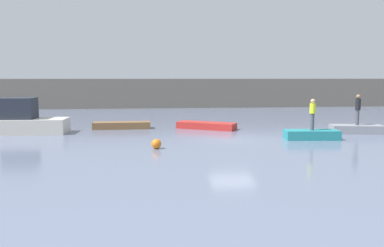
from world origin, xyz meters
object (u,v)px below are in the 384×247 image
(rowboat_teal, at_px, (312,135))
(rowboat_grey, at_px, (357,129))
(mooring_buoy, at_px, (156,144))
(motorboat, at_px, (23,121))
(rowboat_red, at_px, (206,126))
(person_hiviz_shirt, at_px, (312,113))
(rowboat_brown, at_px, (122,125))
(person_dark_shirt, at_px, (358,108))

(rowboat_teal, distance_m, rowboat_grey, 4.19)
(mooring_buoy, bearing_deg, motorboat, 143.75)
(motorboat, distance_m, rowboat_red, 11.58)
(person_hiviz_shirt, xyz_separation_m, mooring_buoy, (-8.66, -1.91, -1.26))
(rowboat_grey, height_order, person_hiviz_shirt, person_hiviz_shirt)
(rowboat_brown, distance_m, person_hiviz_shirt, 12.32)
(person_hiviz_shirt, bearing_deg, person_dark_shirt, 27.13)
(rowboat_teal, bearing_deg, person_dark_shirt, 32.19)
(person_dark_shirt, bearing_deg, rowboat_grey, 0.00)
(rowboat_grey, xyz_separation_m, person_dark_shirt, (0.00, 0.00, 1.33))
(rowboat_red, distance_m, mooring_buoy, 7.65)
(person_dark_shirt, bearing_deg, mooring_buoy, -162.87)
(rowboat_brown, distance_m, rowboat_red, 5.70)
(motorboat, bearing_deg, rowboat_grey, -5.92)
(rowboat_teal, relative_size, mooring_buoy, 6.17)
(motorboat, relative_size, rowboat_grey, 1.65)
(rowboat_brown, xyz_separation_m, rowboat_teal, (10.89, -5.61, 0.03))
(motorboat, bearing_deg, person_dark_shirt, -5.92)
(rowboat_teal, bearing_deg, rowboat_red, 141.80)
(rowboat_grey, xyz_separation_m, person_hiviz_shirt, (-3.72, -1.91, 1.25))
(rowboat_brown, height_order, person_dark_shirt, person_dark_shirt)
(rowboat_red, height_order, person_hiviz_shirt, person_hiviz_shirt)
(motorboat, distance_m, person_hiviz_shirt, 17.26)
(person_dark_shirt, bearing_deg, rowboat_brown, 165.79)
(rowboat_brown, xyz_separation_m, person_hiviz_shirt, (10.89, -5.61, 1.27))
(motorboat, relative_size, person_hiviz_shirt, 2.95)
(rowboat_brown, bearing_deg, rowboat_teal, -28.24)
(motorboat, xyz_separation_m, rowboat_brown, (5.88, 1.57, -0.54))
(motorboat, distance_m, person_dark_shirt, 20.62)
(rowboat_teal, distance_m, person_dark_shirt, 4.39)
(motorboat, height_order, person_hiviz_shirt, person_hiviz_shirt)
(person_dark_shirt, distance_m, person_hiviz_shirt, 4.19)
(rowboat_grey, distance_m, mooring_buoy, 12.96)
(motorboat, bearing_deg, rowboat_teal, -13.53)
(rowboat_red, relative_size, person_hiviz_shirt, 2.27)
(rowboat_brown, relative_size, rowboat_grey, 1.23)
(rowboat_red, relative_size, rowboat_grey, 1.27)
(rowboat_teal, relative_size, person_hiviz_shirt, 1.70)
(person_dark_shirt, xyz_separation_m, mooring_buoy, (-12.39, -3.82, -1.35))
(rowboat_teal, xyz_separation_m, mooring_buoy, (-8.66, -1.91, -0.02))
(motorboat, xyz_separation_m, person_dark_shirt, (20.49, -2.13, 0.82))
(person_dark_shirt, relative_size, person_hiviz_shirt, 1.08)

